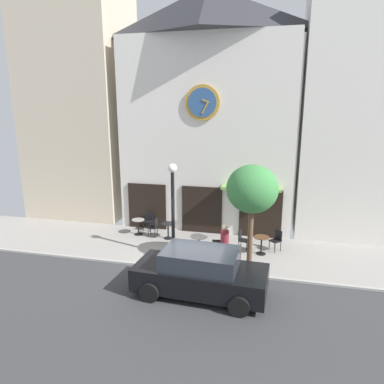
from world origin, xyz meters
TOP-DOWN VIEW (x-y plane):
  - ground_plane at (0.00, -1.10)m, footprint 24.04×10.77m
  - clock_building at (-0.35, 5.34)m, footprint 8.45×3.43m
  - neighbor_building_left at (-7.76, 6.43)m, footprint 5.34×4.33m
  - neighbor_building_right at (7.42, 6.04)m, footprint 6.70×3.56m
  - street_lamp at (-0.92, 1.17)m, footprint 0.36×0.36m
  - street_tree at (2.23, 0.58)m, footprint 1.86×1.68m
  - cafe_table_center at (-3.27, 3.19)m, footprint 0.61×0.61m
  - cafe_table_center_left at (-1.71, 3.01)m, footprint 0.66×0.66m
  - cafe_table_leftmost at (0.03, 1.79)m, footprint 0.73×0.73m
  - cafe_table_near_curb at (2.62, 2.20)m, footprint 0.64×0.64m
  - cafe_chair_under_awning at (-3.03, 3.97)m, footprint 0.42×0.42m
  - cafe_chair_facing_street at (3.24, 2.75)m, footprint 0.57×0.57m
  - cafe_chair_left_end at (-2.43, 3.13)m, footprint 0.40×0.40m
  - cafe_chair_near_lamp at (1.79, 2.46)m, footprint 0.47×0.47m
  - cafe_chair_outer at (0.85, 2.03)m, footprint 0.47×0.47m
  - pedestrian_maroon at (1.26, 0.72)m, footprint 0.41×0.41m
  - parked_car_black at (0.79, -1.54)m, footprint 4.39×2.21m

SIDE VIEW (x-z plane):
  - ground_plane at x=0.00m, z-range -0.09..0.04m
  - cafe_table_center at x=-3.27m, z-range 0.12..0.88m
  - cafe_table_center_left at x=-1.71m, z-range 0.14..0.89m
  - cafe_table_near_curb at x=2.62m, z-range 0.13..0.90m
  - cafe_table_leftmost at x=0.03m, z-range 0.16..0.88m
  - cafe_chair_under_awning at x=-3.03m, z-range 0.08..0.98m
  - cafe_chair_facing_street at x=3.24m, z-range 0.08..0.98m
  - cafe_chair_left_end at x=-2.43m, z-range 0.08..0.98m
  - cafe_chair_near_lamp at x=1.79m, z-range 0.08..0.98m
  - cafe_chair_outer at x=0.85m, z-range 0.08..0.98m
  - parked_car_black at x=0.79m, z-range -0.01..1.54m
  - pedestrian_maroon at x=1.26m, z-range 0.03..1.70m
  - street_lamp at x=-0.92m, z-range 0.03..3.91m
  - street_tree at x=2.23m, z-range 1.11..5.15m
  - neighbor_building_right at x=7.42m, z-range 0.00..11.17m
  - clock_building at x=-0.35m, z-range 0.18..11.53m
  - neighbor_building_left at x=-7.76m, z-range 0.00..12.35m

